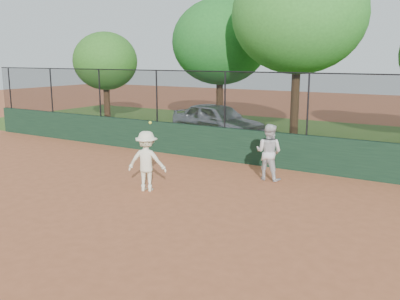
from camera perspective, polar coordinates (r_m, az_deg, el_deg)
The scene contains 10 objects.
ground at distance 11.12m, azimuth -9.57°, elevation -7.60°, with size 80.00×80.00×0.00m, color #A95A36.
back_wall at distance 15.81m, azimuth 4.74°, elevation 0.56°, with size 26.00×0.20×1.20m, color #173420.
grass_strip at distance 21.36m, azimuth 12.01°, elevation 1.64°, with size 36.00×12.00×0.01m, color #2F5219.
parked_car at distance 20.52m, azimuth 2.22°, elevation 3.78°, with size 1.93×4.79×1.63m, color #A4A8AD.
player_second at distance 13.60m, azimuth 8.78°, elevation -0.26°, with size 0.83×0.65×1.71m, color silver.
player_main at distance 12.42m, azimuth -6.83°, elevation -1.43°, with size 1.24×0.98×2.02m.
fence_assembly at distance 15.59m, azimuth 4.75°, elevation 6.48°, with size 26.00×0.06×2.00m.
tree_0 at distance 26.34m, azimuth -12.04°, elevation 11.05°, with size 3.79×3.44×5.10m.
tree_1 at distance 23.61m, azimuth 2.58°, elevation 13.65°, with size 5.10×4.63×6.66m.
tree_2 at distance 19.79m, azimuth 12.51°, elevation 16.52°, with size 5.69×5.17×7.86m.
Camera 1 is at (6.98, -7.86, 3.65)m, focal length 40.00 mm.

